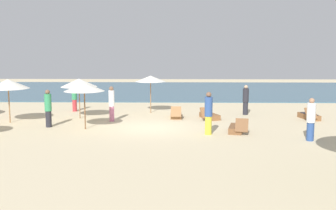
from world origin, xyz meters
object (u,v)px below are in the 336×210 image
object	(u,v)px
lounger_0	(237,128)
person_0	(208,113)
umbrella_4	(79,83)
person_3	(74,97)
umbrella_5	(8,84)
umbrella_1	(151,79)
person_2	(48,108)
person_4	(311,119)
person_5	(246,100)
lounger_3	(209,116)
person_1	(112,103)
lounger_2	(309,116)
lounger_1	(176,114)
umbrella_3	(84,87)

from	to	relation	value
lounger_0	person_0	bearing A→B (deg)	-157.84
umbrella_4	person_3	xyz separation A→B (m)	(-0.90, 2.42, -1.12)
umbrella_5	umbrella_4	bearing A→B (deg)	22.28
umbrella_1	person_2	size ratio (longest dim) A/B	1.20
lounger_0	person_4	distance (m)	3.38
person_2	person_5	bearing A→B (deg)	20.66
lounger_3	person_0	world-z (taller)	person_0
person_1	person_3	distance (m)	4.32
umbrella_1	person_0	xyz separation A→B (m)	(2.98, -5.98, -1.07)
umbrella_5	person_1	world-z (taller)	umbrella_5
lounger_3	person_2	xyz separation A→B (m)	(-8.11, -2.47, 0.77)
lounger_2	person_3	bearing A→B (deg)	169.64
lounger_0	person_5	distance (m)	5.10
umbrella_1	person_1	world-z (taller)	umbrella_1
umbrella_1	person_5	distance (m)	5.71
umbrella_1	person_0	bearing A→B (deg)	-63.50
lounger_0	lounger_2	distance (m)	5.64
person_5	person_3	bearing A→B (deg)	174.33
umbrella_4	person_1	size ratio (longest dim) A/B	1.18
lounger_1	person_4	world-z (taller)	person_4
umbrella_1	lounger_3	bearing A→B (deg)	-30.23
umbrella_4	umbrella_5	bearing A→B (deg)	-157.72
person_3	person_0	bearing A→B (deg)	-40.10
umbrella_5	person_4	world-z (taller)	umbrella_5
person_0	person_1	size ratio (longest dim) A/B	1.04
person_5	lounger_0	bearing A→B (deg)	-104.05
umbrella_1	umbrella_5	bearing A→B (deg)	-155.27
umbrella_3	umbrella_4	distance (m)	3.13
umbrella_4	person_3	size ratio (longest dim) A/B	1.31
umbrella_1	person_1	bearing A→B (deg)	-124.24
umbrella_4	person_0	size ratio (longest dim) A/B	1.14
lounger_0	lounger_3	bearing A→B (deg)	105.89
person_0	person_2	xyz separation A→B (m)	(-7.74, 1.56, -0.04)
umbrella_4	person_2	xyz separation A→B (m)	(-0.96, -2.49, -1.03)
umbrella_3	lounger_2	distance (m)	12.15
umbrella_3	lounger_3	xyz separation A→B (m)	(6.19, 2.95, -1.87)
person_0	person_4	size ratio (longest dim) A/B	1.07
person_1	person_2	size ratio (longest dim) A/B	1.01
person_2	lounger_1	bearing A→B (deg)	24.12
umbrella_1	lounger_0	size ratio (longest dim) A/B	1.29
umbrella_5	lounger_2	world-z (taller)	umbrella_5
umbrella_1	person_4	size ratio (longest dim) A/B	1.23
lounger_0	lounger_1	bearing A→B (deg)	126.47
lounger_0	person_0	distance (m)	1.68
person_5	lounger_2	bearing A→B (deg)	-24.14
umbrella_4	person_4	distance (m)	12.20
lounger_3	person_1	distance (m)	5.37
lounger_0	person_1	distance (m)	6.82
person_4	person_2	bearing A→B (deg)	167.35
umbrella_4	person_4	xyz separation A→B (m)	(10.99, -5.18, -1.06)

